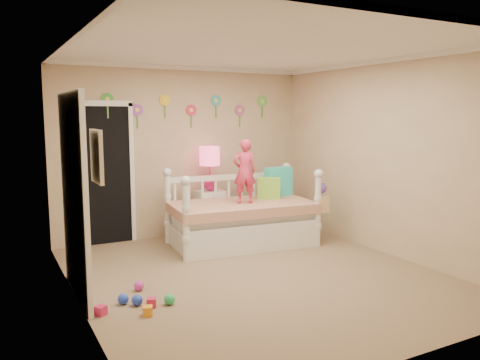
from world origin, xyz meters
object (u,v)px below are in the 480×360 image
nightstand (210,213)px  table_lamp (210,162)px  child (244,171)px  daybed (242,207)px

nightstand → table_lamp: 0.81m
child → daybed: bearing=-76.4°
nightstand → table_lamp: size_ratio=1.02×
table_lamp → child: bearing=-77.6°
nightstand → table_lamp: (0.00, 0.00, 0.81)m
child → nightstand: size_ratio=1.30×
daybed → child: size_ratio=2.26×
child → table_lamp: (-0.18, 0.80, 0.08)m
child → table_lamp: child is taller
daybed → child: child is taller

